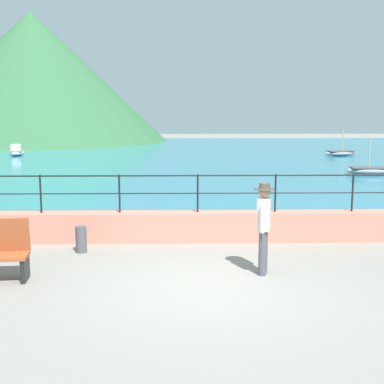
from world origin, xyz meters
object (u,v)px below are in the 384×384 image
object	(u,v)px
person_walking	(264,224)
boat_2	(371,170)
bollard	(81,239)
boat_1	(17,151)
boat_4	(341,153)

from	to	relation	value
person_walking	boat_2	distance (m)	16.40
bollard	boat_1	world-z (taller)	boat_1
person_walking	boat_4	bearing A→B (deg)	69.35
person_walking	boat_2	size ratio (longest dim) A/B	0.74
bollard	boat_1	distance (m)	25.72
bollard	boat_4	world-z (taller)	boat_4
boat_2	boat_4	world-z (taller)	boat_4
boat_1	bollard	bearing A→B (deg)	-69.37
bollard	boat_4	bearing A→B (deg)	60.56
boat_2	boat_4	distance (m)	10.24
person_walking	boat_4	size ratio (longest dim) A/B	0.72
person_walking	bollard	bearing A→B (deg)	157.31
boat_1	boat_2	bearing A→B (deg)	-28.59
bollard	boat_2	world-z (taller)	boat_2
boat_1	boat_4	xyz separation A→B (m)	(22.09, -1.00, -0.07)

